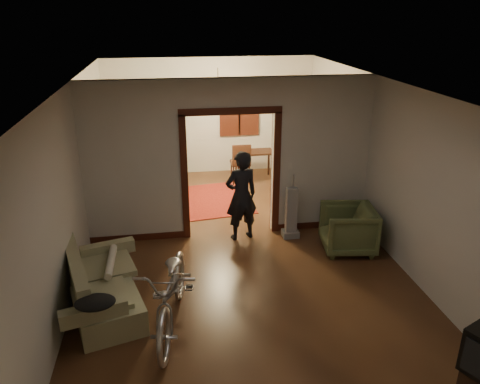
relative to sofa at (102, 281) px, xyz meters
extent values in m
cube|color=#3A2012|center=(2.05, 1.26, -0.41)|extent=(5.00, 8.50, 0.01)
cube|color=white|center=(2.05, 1.26, 2.39)|extent=(5.00, 8.50, 0.01)
cube|color=beige|center=(2.05, 5.51, 0.99)|extent=(5.00, 0.02, 2.80)
cube|color=beige|center=(-0.45, 1.26, 0.99)|extent=(0.02, 8.50, 2.80)
cube|color=beige|center=(4.55, 1.26, 0.99)|extent=(0.02, 8.50, 2.80)
cube|color=beige|center=(2.05, 2.01, 0.99)|extent=(5.00, 0.14, 2.80)
cube|color=#3A160D|center=(2.05, 2.01, 0.69)|extent=(1.74, 0.20, 2.32)
cube|color=black|center=(2.75, 5.47, 1.14)|extent=(0.98, 0.06, 1.28)
sphere|color=#FFE0A5|center=(2.05, 3.76, 1.94)|extent=(0.24, 0.24, 0.24)
cube|color=silver|center=(3.10, 1.94, 0.84)|extent=(0.08, 0.01, 0.12)
cube|color=olive|center=(0.00, 0.00, 0.00)|extent=(1.25, 1.92, 0.81)
cylinder|color=beige|center=(0.10, 0.30, 0.12)|extent=(0.11, 0.84, 0.11)
ellipsoid|color=black|center=(0.05, -0.91, 0.27)|extent=(0.47, 0.35, 0.14)
imported|color=silver|center=(0.94, -0.57, 0.12)|extent=(1.02, 2.10, 1.06)
imported|color=#4D5A32|center=(3.89, 1.04, -0.02)|extent=(0.97, 0.94, 0.78)
cube|color=gray|center=(3.08, 1.66, 0.07)|extent=(0.29, 0.24, 0.94)
imported|color=black|center=(2.20, 1.77, 0.40)|extent=(0.67, 0.53, 1.62)
cube|color=maroon|center=(1.87, 3.60, -0.40)|extent=(1.68, 2.07, 0.01)
cube|color=#1F321E|center=(0.78, 5.20, 0.59)|extent=(1.08, 0.73, 2.00)
sphere|color=#1E5972|center=(0.78, 5.20, 1.53)|extent=(0.31, 0.31, 0.31)
cube|color=black|center=(3.01, 4.84, -0.07)|extent=(0.94, 0.58, 0.67)
cube|color=black|center=(2.63, 4.60, 0.08)|extent=(0.46, 0.46, 0.97)
camera|label=1|loc=(0.99, -5.67, 3.44)|focal=35.00mm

